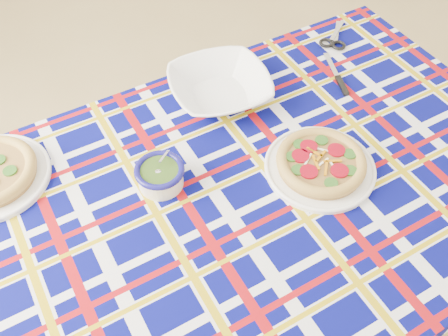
{
  "coord_description": "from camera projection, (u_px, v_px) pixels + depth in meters",
  "views": [
    {
      "loc": [
        -0.31,
        -1.09,
        1.65
      ],
      "look_at": [
        -0.19,
        -0.33,
        0.73
      ],
      "focal_mm": 40.0,
      "sensor_mm": 36.0,
      "label": 1
    }
  ],
  "objects": [
    {
      "name": "main_focaccia_plate",
      "position": [
        321.0,
        162.0,
        1.2
      ],
      "size": [
        0.37,
        0.37,
        0.05
      ],
      "primitive_type": null,
      "rotation": [
        0.0,
        0.0,
        0.4
      ],
      "color": "olive",
      "rests_on": "tablecloth"
    },
    {
      "name": "serving_bowl",
      "position": [
        220.0,
        87.0,
        1.37
      ],
      "size": [
        0.32,
        0.32,
        0.07
      ],
      "primitive_type": "imported",
      "rotation": [
        0.0,
        0.0,
        0.19
      ],
      "color": "white",
      "rests_on": "tablecloth"
    },
    {
      "name": "pesto_bowl",
      "position": [
        160.0,
        174.0,
        1.17
      ],
      "size": [
        0.16,
        0.16,
        0.07
      ],
      "primitive_type": null,
      "rotation": [
        0.0,
        0.0,
        0.52
      ],
      "color": "#213A0F",
      "rests_on": "tablecloth"
    },
    {
      "name": "table_knife",
      "position": [
        332.0,
        66.0,
        1.48
      ],
      "size": [
        0.02,
        0.21,
        0.01
      ],
      "primitive_type": null,
      "rotation": [
        0.0,
        0.0,
        1.59
      ],
      "color": "silver",
      "rests_on": "tablecloth"
    },
    {
      "name": "dining_table",
      "position": [
        247.0,
        208.0,
        1.24
      ],
      "size": [
        1.73,
        1.4,
        0.7
      ],
      "rotation": [
        0.0,
        0.0,
        0.36
      ],
      "color": "brown",
      "rests_on": "floor"
    },
    {
      "name": "tablecloth",
      "position": [
        247.0,
        203.0,
        1.22
      ],
      "size": [
        1.77,
        1.44,
        0.1
      ],
      "primitive_type": null,
      "rotation": [
        0.0,
        0.0,
        0.36
      ],
      "color": "#050759",
      "rests_on": "dining_table"
    },
    {
      "name": "floor",
      "position": [
        257.0,
        217.0,
        1.98
      ],
      "size": [
        4.0,
        4.0,
        0.0
      ],
      "primitive_type": "plane",
      "color": "#9D8451",
      "rests_on": "ground"
    },
    {
      "name": "kitchen_scissors",
      "position": [
        337.0,
        31.0,
        1.58
      ],
      "size": [
        0.16,
        0.2,
        0.02
      ],
      "primitive_type": null,
      "rotation": [
        0.0,
        0.0,
        1.07
      ],
      "color": "silver",
      "rests_on": "tablecloth"
    }
  ]
}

